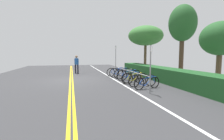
# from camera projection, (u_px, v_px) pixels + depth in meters

# --- Properties ---
(ground_plane) EXTENTS (32.64, 13.20, 0.05)m
(ground_plane) POSITION_uv_depth(u_px,v_px,m) (71.00, 80.00, 11.86)
(ground_plane) COLOR #353538
(centre_line_yellow_inner) EXTENTS (29.38, 0.10, 0.00)m
(centre_line_yellow_inner) POSITION_uv_depth(u_px,v_px,m) (70.00, 80.00, 11.84)
(centre_line_yellow_inner) COLOR gold
(centre_line_yellow_inner) RESTS_ON ground_plane
(centre_line_yellow_outer) EXTENTS (29.38, 0.10, 0.00)m
(centre_line_yellow_outer) POSITION_uv_depth(u_px,v_px,m) (72.00, 80.00, 11.88)
(centre_line_yellow_outer) COLOR gold
(centre_line_yellow_outer) RESTS_ON ground_plane
(bike_lane_stripe_white) EXTENTS (29.38, 0.12, 0.00)m
(bike_lane_stripe_white) POSITION_uv_depth(u_px,v_px,m) (112.00, 78.00, 12.59)
(bike_lane_stripe_white) COLOR white
(bike_lane_stripe_white) RESTS_ON ground_plane
(bike_rack) EXTENTS (6.31, 0.05, 0.74)m
(bike_rack) POSITION_uv_depth(u_px,v_px,m) (129.00, 73.00, 11.25)
(bike_rack) COLOR #9EA0A5
(bike_rack) RESTS_ON ground_plane
(bicycle_0) EXTENTS (0.50, 1.79, 0.76)m
(bicycle_0) POSITION_uv_depth(u_px,v_px,m) (117.00, 72.00, 13.83)
(bicycle_0) COLOR black
(bicycle_0) RESTS_ON ground_plane
(bicycle_1) EXTENTS (0.46, 1.86, 0.79)m
(bicycle_1) POSITION_uv_depth(u_px,v_px,m) (121.00, 73.00, 13.01)
(bicycle_1) COLOR black
(bicycle_1) RESTS_ON ground_plane
(bicycle_2) EXTENTS (0.46, 1.77, 0.77)m
(bicycle_2) POSITION_uv_depth(u_px,v_px,m) (125.00, 74.00, 12.31)
(bicycle_2) COLOR black
(bicycle_2) RESTS_ON ground_plane
(bicycle_3) EXTENTS (0.46, 1.85, 0.79)m
(bicycle_3) POSITION_uv_depth(u_px,v_px,m) (129.00, 75.00, 11.60)
(bicycle_3) COLOR black
(bicycle_3) RESTS_ON ground_plane
(bicycle_4) EXTENTS (0.66, 1.57, 0.69)m
(bicycle_4) POSITION_uv_depth(u_px,v_px,m) (132.00, 77.00, 10.86)
(bicycle_4) COLOR black
(bicycle_4) RESTS_ON ground_plane
(bicycle_5) EXTENTS (0.47, 1.67, 0.75)m
(bicycle_5) POSITION_uv_depth(u_px,v_px,m) (135.00, 78.00, 10.12)
(bicycle_5) COLOR black
(bicycle_5) RESTS_ON ground_plane
(bicycle_6) EXTENTS (0.46, 1.75, 0.72)m
(bicycle_6) POSITION_uv_depth(u_px,v_px,m) (142.00, 81.00, 9.42)
(bicycle_6) COLOR black
(bicycle_6) RESTS_ON ground_plane
(bicycle_7) EXTENTS (0.55, 1.67, 0.69)m
(bicycle_7) POSITION_uv_depth(u_px,v_px,m) (147.00, 83.00, 8.77)
(bicycle_7) COLOR black
(bicycle_7) RESTS_ON ground_plane
(pedestrian) EXTENTS (0.35, 0.39, 1.73)m
(pedestrian) POSITION_uv_depth(u_px,v_px,m) (77.00, 63.00, 15.66)
(pedestrian) COLOR #1E1E2D
(pedestrian) RESTS_ON ground_plane
(sign_post_near) EXTENTS (0.36, 0.06, 2.59)m
(sign_post_near) POSITION_uv_depth(u_px,v_px,m) (116.00, 58.00, 14.65)
(sign_post_near) COLOR gray
(sign_post_near) RESTS_ON ground_plane
(sign_post_far) EXTENTS (0.36, 0.08, 2.26)m
(sign_post_far) POSITION_uv_depth(u_px,v_px,m) (150.00, 65.00, 7.62)
(sign_post_far) COLOR gray
(sign_post_far) RESTS_ON ground_plane
(hedge_backdrop) EXTENTS (15.26, 1.35, 0.91)m
(hedge_backdrop) POSITION_uv_depth(u_px,v_px,m) (173.00, 76.00, 10.38)
(hedge_backdrop) COLOR #1C4C21
(hedge_backdrop) RESTS_ON ground_plane
(tree_near_left) EXTENTS (3.44, 3.44, 4.65)m
(tree_near_left) POSITION_uv_depth(u_px,v_px,m) (146.00, 36.00, 16.32)
(tree_near_left) COLOR brown
(tree_near_left) RESTS_ON ground_plane
(tree_mid) EXTENTS (2.09, 2.09, 5.63)m
(tree_mid) POSITION_uv_depth(u_px,v_px,m) (183.00, 24.00, 12.64)
(tree_mid) COLOR #473323
(tree_mid) RESTS_ON ground_plane
(tree_far_right) EXTENTS (2.21, 2.21, 3.72)m
(tree_far_right) POSITION_uv_depth(u_px,v_px,m) (220.00, 39.00, 9.40)
(tree_far_right) COLOR brown
(tree_far_right) RESTS_ON ground_plane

